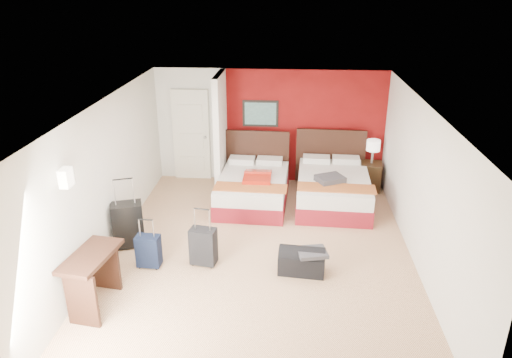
# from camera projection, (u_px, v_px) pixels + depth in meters

# --- Properties ---
(ground) EXTENTS (6.50, 6.50, 0.00)m
(ground) POSITION_uv_depth(u_px,v_px,m) (260.00, 252.00, 8.05)
(ground) COLOR #DAAF86
(ground) RESTS_ON ground
(room_walls) EXTENTS (5.02, 6.52, 2.50)m
(room_walls) POSITION_uv_depth(u_px,v_px,m) (190.00, 152.00, 8.97)
(room_walls) COLOR silver
(room_walls) RESTS_ON ground
(red_accent_panel) EXTENTS (3.50, 0.04, 2.50)m
(red_accent_panel) POSITION_uv_depth(u_px,v_px,m) (304.00, 127.00, 10.50)
(red_accent_panel) COLOR maroon
(red_accent_panel) RESTS_ON ground
(partition_wall) EXTENTS (0.12, 1.20, 2.50)m
(partition_wall) POSITION_uv_depth(u_px,v_px,m) (221.00, 134.00, 10.04)
(partition_wall) COLOR silver
(partition_wall) RESTS_ON ground
(entry_door) EXTENTS (0.82, 0.06, 2.05)m
(entry_door) POSITION_uv_depth(u_px,v_px,m) (191.00, 135.00, 10.72)
(entry_door) COLOR silver
(entry_door) RESTS_ON ground
(bed_left) EXTENTS (1.44, 1.99, 0.58)m
(bed_left) POSITION_uv_depth(u_px,v_px,m) (253.00, 190.00, 9.74)
(bed_left) COLOR white
(bed_left) RESTS_ON ground
(bed_right) EXTENTS (1.52, 2.10, 0.61)m
(bed_right) POSITION_uv_depth(u_px,v_px,m) (333.00, 190.00, 9.68)
(bed_right) COLOR white
(bed_right) RESTS_ON ground
(red_suitcase_open) EXTENTS (0.54, 0.75, 0.09)m
(red_suitcase_open) POSITION_uv_depth(u_px,v_px,m) (258.00, 176.00, 9.52)
(red_suitcase_open) COLOR #AE1E0E
(red_suitcase_open) RESTS_ON bed_left
(jacket_bundle) EXTENTS (0.63, 0.58, 0.12)m
(jacket_bundle) POSITION_uv_depth(u_px,v_px,m) (330.00, 179.00, 9.27)
(jacket_bundle) COLOR #3E3E43
(jacket_bundle) RESTS_ON bed_right
(nightstand) EXTENTS (0.49, 0.49, 0.61)m
(nightstand) POSITION_uv_depth(u_px,v_px,m) (370.00, 176.00, 10.37)
(nightstand) COLOR black
(nightstand) RESTS_ON ground
(table_lamp) EXTENTS (0.37, 0.37, 0.51)m
(table_lamp) POSITION_uv_depth(u_px,v_px,m) (373.00, 152.00, 10.15)
(table_lamp) COLOR white
(table_lamp) RESTS_ON nightstand
(suitcase_black) EXTENTS (0.59, 0.47, 0.77)m
(suitcase_black) POSITION_uv_depth(u_px,v_px,m) (128.00, 226.00, 8.11)
(suitcase_black) COLOR black
(suitcase_black) RESTS_ON ground
(suitcase_charcoal) EXTENTS (0.44, 0.32, 0.60)m
(suitcase_charcoal) POSITION_uv_depth(u_px,v_px,m) (203.00, 248.00, 7.61)
(suitcase_charcoal) COLOR black
(suitcase_charcoal) RESTS_ON ground
(suitcase_navy) EXTENTS (0.38, 0.25, 0.51)m
(suitcase_navy) POSITION_uv_depth(u_px,v_px,m) (149.00, 252.00, 7.56)
(suitcase_navy) COLOR black
(suitcase_navy) RESTS_ON ground
(duffel_bag) EXTENTS (0.74, 0.45, 0.36)m
(duffel_bag) POSITION_uv_depth(u_px,v_px,m) (302.00, 262.00, 7.45)
(duffel_bag) COLOR black
(duffel_bag) RESTS_ON ground
(jacket_draped) EXTENTS (0.50, 0.45, 0.06)m
(jacket_draped) POSITION_uv_depth(u_px,v_px,m) (312.00, 252.00, 7.31)
(jacket_draped) COLOR #38373D
(jacket_draped) RESTS_ON duffel_bag
(desk) EXTENTS (0.64, 1.05, 0.82)m
(desk) POSITION_uv_depth(u_px,v_px,m) (94.00, 280.00, 6.59)
(desk) COLOR #321910
(desk) RESTS_ON ground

